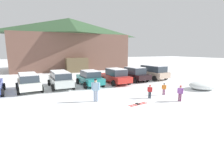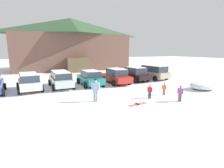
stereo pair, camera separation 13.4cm
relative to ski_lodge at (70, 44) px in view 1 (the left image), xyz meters
The scene contains 14 objects.
ground 29.08m from the ski_lodge, 94.03° to the right, with size 160.00×160.00×0.00m, color white.
ski_lodge is the anchor object (origin of this frame).
parked_white_suv 19.89m from the ski_lodge, 113.91° to the right, with size 2.31×4.17×1.61m.
parked_silver_wagon 18.64m from the ski_lodge, 105.97° to the right, with size 2.12×4.71×1.63m.
parked_teal_hatchback 18.40m from the ski_lodge, 96.45° to the right, with size 2.15×4.31×1.61m.
parked_red_sedan 18.44m from the ski_lodge, 86.94° to the right, with size 2.22×4.59×1.69m.
parked_black_sedan 18.20m from the ski_lodge, 77.42° to the right, with size 2.52×4.54×1.68m.
parked_beige_suv 18.97m from the ski_lodge, 68.59° to the right, with size 2.51×4.42×1.78m.
skier_child_in_orange_jacket 24.85m from the ski_lodge, 84.75° to the right, with size 0.30×0.26×0.99m.
skier_child_in_purple_jacket 26.73m from the ski_lodge, 85.67° to the right, with size 0.26×0.41×1.16m.
skier_adult_in_blue_parka 24.29m from the ski_lodge, 98.53° to the right, with size 0.57×0.39×1.67m.
skier_child_in_red_jacket 25.08m from the ski_lodge, 88.82° to the right, with size 0.26×0.34×1.05m.
pair_of_skis 26.14m from the ski_lodge, 92.70° to the right, with size 1.55×0.51×0.08m.
plowed_snow_pile 25.74m from the ski_lodge, 73.72° to the right, with size 2.79×2.23×0.75m, color white.
Camera 1 is at (-5.82, -6.66, 3.65)m, focal length 28.00 mm.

